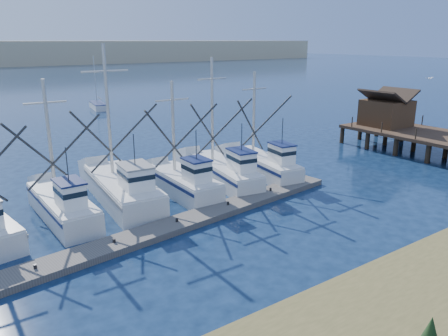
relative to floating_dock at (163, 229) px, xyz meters
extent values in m
plane|color=#0B1A32|center=(7.18, -5.75, -0.18)|extent=(500.00, 500.00, 0.00)
cube|color=#57524E|center=(0.00, 0.00, 0.00)|extent=(27.43, 5.24, 0.37)
cube|color=#4C331E|center=(28.68, 6.25, 3.12)|extent=(4.00, 4.00, 2.60)
cube|color=silver|center=(-4.03, 5.18, 0.50)|extent=(2.38, 7.97, 1.37)
cube|color=white|center=(-4.03, 3.15, 1.94)|extent=(1.32, 1.96, 1.50)
cylinder|color=#B7B2A8|center=(-4.03, 6.53, 4.63)|extent=(0.22, 0.22, 6.89)
cube|color=silver|center=(0.04, 5.85, 0.59)|extent=(3.62, 9.48, 1.55)
cube|color=white|center=(0.04, 3.47, 2.12)|extent=(1.83, 2.39, 1.50)
cylinder|color=#B7B2A8|center=(0.04, 7.43, 5.70)|extent=(0.22, 0.22, 8.67)
cube|color=silver|center=(4.08, 4.76, 0.53)|extent=(2.42, 7.14, 1.42)
cube|color=white|center=(4.08, 2.95, 1.98)|extent=(1.37, 1.75, 1.50)
cylinder|color=#B7B2A8|center=(4.08, 5.98, 4.41)|extent=(0.22, 0.22, 6.35)
cube|color=silver|center=(8.05, 5.60, 0.49)|extent=(3.59, 9.02, 1.35)
cube|color=white|center=(8.05, 3.35, 1.92)|extent=(1.63, 2.32, 1.50)
cylinder|color=#B7B2A8|center=(8.05, 7.10, 5.10)|extent=(0.22, 0.22, 7.85)
cube|color=silver|center=(11.71, 5.22, 0.51)|extent=(3.26, 8.23, 1.38)
cube|color=white|center=(11.71, 3.17, 1.94)|extent=(1.51, 2.11, 1.50)
cylinder|color=#B7B2A8|center=(11.71, 6.58, 4.52)|extent=(0.22, 0.22, 6.66)
cube|color=silver|center=(12.76, 46.86, 0.27)|extent=(2.63, 6.25, 0.90)
cylinder|color=#B7B2A8|center=(12.76, 47.16, 4.32)|extent=(0.12, 0.12, 7.20)
sphere|color=white|center=(24.23, -0.46, 7.23)|extent=(0.18, 0.18, 0.18)
cube|color=white|center=(23.96, -0.46, 7.25)|extent=(0.44, 0.11, 0.12)
cube|color=white|center=(24.50, -0.46, 7.25)|extent=(0.44, 0.11, 0.12)
camera|label=1|loc=(-10.06, -20.47, 10.23)|focal=35.00mm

